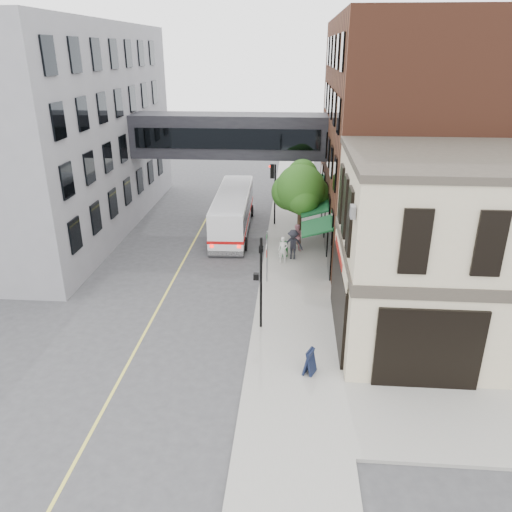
% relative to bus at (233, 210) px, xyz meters
% --- Properties ---
extents(ground, '(120.00, 120.00, 0.00)m').
position_rel_bus_xyz_m(ground, '(2.56, -15.69, -1.58)').
color(ground, '#38383A').
rests_on(ground, ground).
extents(sidewalk_main, '(4.00, 60.00, 0.15)m').
position_rel_bus_xyz_m(sidewalk_main, '(4.56, -1.69, -1.51)').
color(sidewalk_main, gray).
rests_on(sidewalk_main, ground).
extents(corner_building, '(10.19, 8.12, 8.45)m').
position_rel_bus_xyz_m(corner_building, '(11.54, -13.69, 2.63)').
color(corner_building, '#BCB190').
rests_on(corner_building, ground).
extents(brick_building, '(13.76, 18.00, 14.00)m').
position_rel_bus_xyz_m(brick_building, '(12.54, -0.70, 5.41)').
color(brick_building, '#502719').
rests_on(brick_building, ground).
extents(opposite_building, '(14.00, 24.00, 14.00)m').
position_rel_bus_xyz_m(opposite_building, '(-14.44, 0.31, 5.42)').
color(opposite_building, slate).
rests_on(opposite_building, ground).
extents(skyway_bridge, '(14.00, 3.18, 3.00)m').
position_rel_bus_xyz_m(skyway_bridge, '(-0.44, 2.31, 4.92)').
color(skyway_bridge, black).
rests_on(skyway_bridge, ground).
extents(traffic_signal_near, '(0.44, 0.22, 4.60)m').
position_rel_bus_xyz_m(traffic_signal_near, '(2.93, -13.69, 1.40)').
color(traffic_signal_near, black).
rests_on(traffic_signal_near, sidewalk_main).
extents(traffic_signal_far, '(0.53, 0.28, 4.50)m').
position_rel_bus_xyz_m(traffic_signal_far, '(2.82, 1.31, 1.76)').
color(traffic_signal_far, black).
rests_on(traffic_signal_far, sidewalk_main).
extents(street_sign_pole, '(0.08, 0.75, 3.00)m').
position_rel_bus_xyz_m(street_sign_pole, '(2.96, -8.69, 0.35)').
color(street_sign_pole, gray).
rests_on(street_sign_pole, sidewalk_main).
extents(street_tree, '(3.80, 3.20, 5.60)m').
position_rel_bus_xyz_m(street_tree, '(4.76, -2.47, 2.33)').
color(street_tree, '#382619').
rests_on(street_tree, sidewalk_main).
extents(lane_marking, '(0.12, 40.00, 0.01)m').
position_rel_bus_xyz_m(lane_marking, '(-2.44, -5.69, -1.58)').
color(lane_marking, '#D8CC4C').
rests_on(lane_marking, ground).
extents(bus, '(2.77, 10.55, 2.82)m').
position_rel_bus_xyz_m(bus, '(0.00, 0.00, 0.00)').
color(bus, white).
rests_on(bus, ground).
extents(pedestrian_a, '(0.60, 0.40, 1.63)m').
position_rel_bus_xyz_m(pedestrian_a, '(3.79, -5.89, -0.62)').
color(pedestrian_a, silver).
rests_on(pedestrian_a, sidewalk_main).
extents(pedestrian_b, '(0.92, 0.74, 1.80)m').
position_rel_bus_xyz_m(pedestrian_b, '(4.68, -3.95, -0.53)').
color(pedestrian_b, '#CA828F').
rests_on(pedestrian_b, sidewalk_main).
extents(pedestrian_c, '(1.27, 0.78, 1.91)m').
position_rel_bus_xyz_m(pedestrian_c, '(4.39, -5.29, -0.48)').
color(pedestrian_c, black).
rests_on(pedestrian_c, sidewalk_main).
extents(newspaper_box, '(0.50, 0.45, 0.94)m').
position_rel_bus_xyz_m(newspaper_box, '(3.82, -4.87, -0.96)').
color(newspaper_box, '#124F1E').
rests_on(newspaper_box, sidewalk_main).
extents(sandwich_board, '(0.60, 0.71, 1.07)m').
position_rel_bus_xyz_m(sandwich_board, '(5.18, -17.19, -0.89)').
color(sandwich_board, black).
rests_on(sandwich_board, sidewalk_main).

